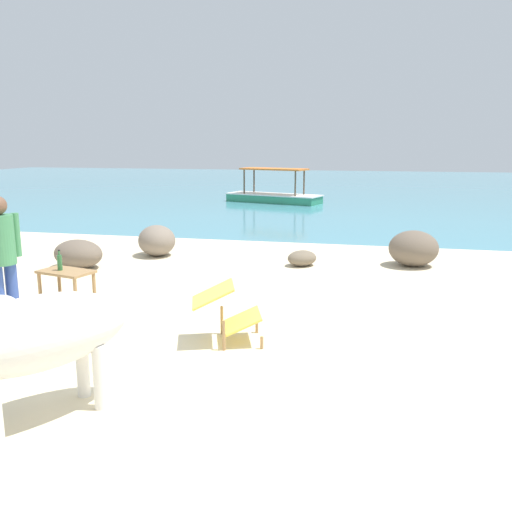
% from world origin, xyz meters
% --- Properties ---
extents(sand_beach, '(18.00, 14.00, 0.04)m').
position_xyz_m(sand_beach, '(0.00, 0.00, 0.02)').
color(sand_beach, beige).
rests_on(sand_beach, ground).
extents(water_surface, '(60.00, 36.00, 0.03)m').
position_xyz_m(water_surface, '(0.00, 22.00, 0.00)').
color(water_surface, teal).
rests_on(water_surface, ground).
extents(cow, '(1.42, 1.83, 1.10)m').
position_xyz_m(cow, '(-1.17, -1.40, 0.76)').
color(cow, silver).
rests_on(cow, sand_beach).
extents(low_bench_table, '(0.84, 0.61, 0.44)m').
position_xyz_m(low_bench_table, '(-2.82, 1.74, 0.41)').
color(low_bench_table, '#A37A4C').
rests_on(low_bench_table, sand_beach).
extents(bottle, '(0.07, 0.07, 0.30)m').
position_xyz_m(bottle, '(-2.91, 1.74, 0.60)').
color(bottle, '#2D6B38').
rests_on(bottle, low_bench_table).
extents(deck_chair_far, '(0.90, 0.75, 0.68)m').
position_xyz_m(deck_chair_far, '(-0.15, 0.67, 0.42)').
color(deck_chair_far, '#A37A4C').
rests_on(deck_chair_far, sand_beach).
extents(person_standing, '(0.32, 0.49, 1.62)m').
position_xyz_m(person_standing, '(-2.82, 0.45, 0.99)').
color(person_standing, '#334C99').
rests_on(person_standing, sand_beach).
extents(shore_rock_large, '(1.03, 1.09, 0.61)m').
position_xyz_m(shore_rock_large, '(-2.82, 4.99, 0.35)').
color(shore_rock_large, gray).
rests_on(shore_rock_large, sand_beach).
extents(shore_rock_medium, '(0.71, 0.70, 0.28)m').
position_xyz_m(shore_rock_medium, '(0.14, 4.72, 0.18)').
color(shore_rock_medium, '#756651').
rests_on(shore_rock_medium, sand_beach).
extents(shore_rock_small, '(1.04, 0.99, 0.65)m').
position_xyz_m(shore_rock_small, '(2.12, 5.15, 0.37)').
color(shore_rock_small, '#6B5B4C').
rests_on(shore_rock_small, sand_beach).
extents(shore_rock_flat, '(1.21, 1.09, 0.51)m').
position_xyz_m(shore_rock_flat, '(-3.78, 3.67, 0.29)').
color(shore_rock_flat, '#6B5B4C').
rests_on(shore_rock_flat, sand_beach).
extents(boat_green, '(3.85, 2.15, 1.29)m').
position_xyz_m(boat_green, '(-2.44, 15.44, 0.29)').
color(boat_green, '#338E66').
rests_on(boat_green, water_surface).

